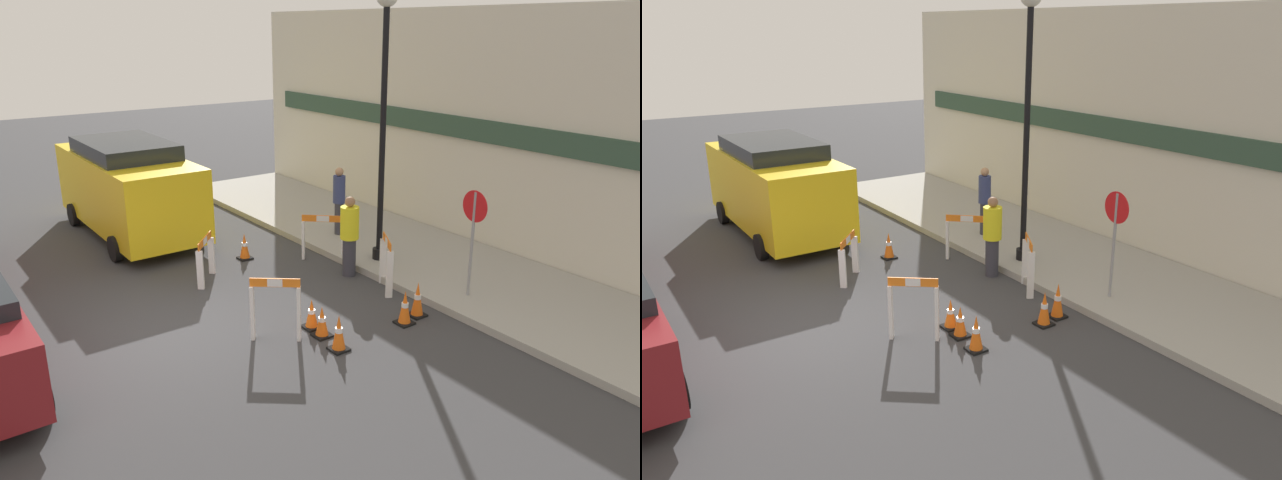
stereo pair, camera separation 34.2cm
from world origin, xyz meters
TOP-DOWN VIEW (x-y plane):
  - ground_plane at (0.00, 0.00)m, footprint 60.00×60.00m
  - sidewalk_slab at (0.00, 6.18)m, footprint 18.00×3.36m
  - storefront_facade at (0.00, 7.93)m, footprint 18.00×0.22m
  - streetlamp_post at (-0.30, 5.17)m, footprint 0.44×0.44m
  - stop_sign at (2.22, 5.25)m, footprint 0.60×0.06m
  - barricade_0 at (-1.70, 1.63)m, footprint 0.76×0.70m
  - barricade_1 at (1.35, 1.43)m, footprint 0.63×0.74m
  - barricade_2 at (0.85, 4.35)m, footprint 0.75×0.53m
  - barricade_3 at (-1.30, 4.35)m, footprint 0.74×0.79m
  - traffic_cone_0 at (2.27, 2.07)m, footprint 0.30×0.30m
  - traffic_cone_1 at (1.35, 2.17)m, footprint 0.30×0.30m
  - traffic_cone_2 at (2.20, 3.61)m, footprint 0.30×0.30m
  - traffic_cone_3 at (2.10, 4.02)m, footprint 0.30×0.30m
  - traffic_cone_4 at (-2.38, 2.92)m, footprint 0.30×0.30m
  - traffic_cone_5 at (1.71, 2.13)m, footprint 0.30×0.30m
  - person_worker at (-0.21, 4.25)m, footprint 0.43×0.43m
  - person_pedestrian at (-2.21, 5.51)m, footprint 0.38×0.38m
  - work_van at (-5.63, 1.48)m, footprint 5.37×2.19m

SIDE VIEW (x-z plane):
  - ground_plane at x=0.00m, z-range 0.00..0.00m
  - sidewalk_slab at x=0.00m, z-range 0.00..0.15m
  - traffic_cone_1 at x=1.35m, z-range -0.01..0.53m
  - traffic_cone_5 at x=1.71m, z-range -0.01..0.55m
  - traffic_cone_4 at x=-2.38m, z-range -0.01..0.60m
  - traffic_cone_0 at x=2.27m, z-range -0.01..0.62m
  - traffic_cone_2 at x=2.20m, z-range -0.01..0.63m
  - traffic_cone_3 at x=2.10m, z-range -0.01..0.66m
  - barricade_0 at x=-1.70m, z-range 0.05..1.02m
  - barricade_3 at x=-1.30m, z-range 0.05..1.11m
  - barricade_2 at x=0.85m, z-range 0.04..1.15m
  - barricade_1 at x=1.35m, z-range 0.04..1.17m
  - person_worker at x=-0.21m, z-range 0.06..1.79m
  - person_pedestrian at x=-2.21m, z-range 0.22..1.91m
  - work_van at x=-5.63m, z-range 0.11..2.52m
  - stop_sign at x=2.22m, z-range 0.51..2.58m
  - storefront_facade at x=0.00m, z-range 0.00..5.50m
  - streetlamp_post at x=-0.30m, z-range 0.93..6.64m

